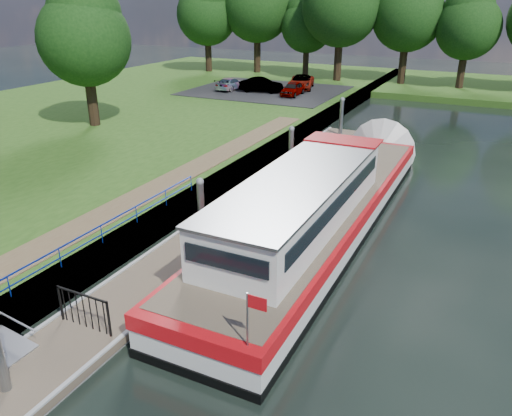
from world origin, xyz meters
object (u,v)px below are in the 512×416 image
at_px(car_b, 261,85).
at_px(car_a, 293,89).
at_px(barge, 324,203).
at_px(car_d, 301,82).
at_px(pontoon, 253,205).
at_px(car_c, 231,84).

bearing_deg(car_b, car_a, -103.56).
xyz_separation_m(barge, car_a, (-11.26, 24.04, 0.35)).
distance_m(car_b, car_d, 4.26).
relative_size(pontoon, car_d, 6.25).
distance_m(car_a, car_c, 6.55).
relative_size(barge, car_a, 6.03).
relative_size(pontoon, car_b, 7.41).
bearing_deg(barge, car_d, 113.19).
relative_size(car_a, car_d, 0.73).
bearing_deg(car_b, car_d, -48.93).
relative_size(car_b, car_d, 0.84).
bearing_deg(pontoon, car_c, 120.92).
relative_size(barge, car_b, 5.22).
xyz_separation_m(pontoon, barge, (3.60, -0.50, 0.90)).
height_order(car_a, car_d, car_d).
bearing_deg(car_c, car_a, 178.91).
distance_m(barge, car_c, 30.06).
bearing_deg(car_a, car_b, 173.35).
bearing_deg(car_d, car_b, -145.42).
bearing_deg(car_c, barge, 126.79).
bearing_deg(barge, car_b, 120.92).
bearing_deg(car_d, barge, -81.88).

